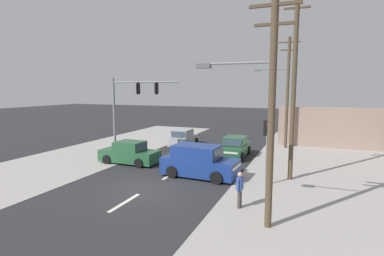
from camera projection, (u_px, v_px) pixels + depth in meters
The scene contains 17 objects.
ground_plane at pixel (147, 189), 15.65m from camera, with size 140.00×140.00×0.00m, color #28282B.
lane_dash_near at pixel (125, 202), 13.81m from camera, with size 0.20×2.40×0.01m, color silver.
lane_dash_mid at pixel (172, 174), 18.41m from camera, with size 0.20×2.40×0.01m, color silver.
lane_dash_far at pixel (200, 157), 23.02m from camera, with size 0.20×2.40×0.01m, color silver.
kerb_right_verge at pixel (334, 199), 14.17m from camera, with size 10.00×44.00×0.02m, color #A39E99.
kerb_left_verge at pixel (75, 159), 22.47m from camera, with size 8.00×40.00×0.02m, color #A39E99.
utility_pole_foreground_right at pixel (268, 105), 10.81m from camera, with size 3.78×0.31×8.55m.
utility_pole_midground_right at pixel (294, 82), 16.62m from camera, with size 1.80×0.26×10.65m.
utility_pole_background_right at pixel (286, 89), 26.07m from camera, with size 3.78×0.37×9.63m.
traffic_signal_mast at pixel (129, 104), 22.00m from camera, with size 5.28×0.53×6.00m.
pedestal_signal_right_kerb at pixel (267, 142), 15.99m from camera, with size 0.44×0.31×3.56m.
shopfront_wall_far at pixel (350, 128), 26.09m from camera, with size 12.00×1.00×3.60m, color gray.
sedan_oncoming_mid at pixel (235, 148), 23.16m from camera, with size 1.90×4.24×1.56m.
sedan_receding_far at pixel (130, 153), 21.07m from camera, with size 4.26×1.93×1.56m.
suv_kerbside_parked at pixel (199, 162), 17.82m from camera, with size 4.63×2.25×1.90m.
hatchback_crossing_left at pixel (183, 138), 27.65m from camera, with size 1.81×3.65×1.53m.
pedestrian_at_kerb at pixel (240, 188), 13.06m from camera, with size 0.25×0.56×1.63m.
Camera 1 is at (7.82, -13.14, 5.21)m, focal length 28.00 mm.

